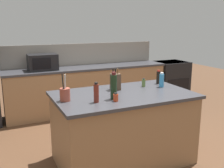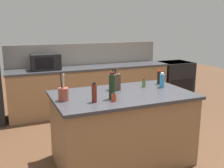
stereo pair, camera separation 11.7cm
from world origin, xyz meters
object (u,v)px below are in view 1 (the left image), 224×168
spice_jar_paprika (116,97)px  vinegar_bottle (96,93)px  spice_jar_oregano (144,83)px  utensil_crock (65,94)px  dish_soap_bottle (162,80)px  range_oven (170,80)px  wine_bottle (114,86)px  knife_block (115,82)px  soy_sauce_bottle (158,77)px  microwave (43,62)px

spice_jar_paprika → vinegar_bottle: 0.24m
spice_jar_oregano → spice_jar_paprika: bearing=-144.2°
spice_jar_oregano → utensil_crock: bearing=-169.4°
dish_soap_bottle → spice_jar_oregano: bearing=150.9°
range_oven → wine_bottle: 3.60m
knife_block → wine_bottle: bearing=-110.0°
utensil_crock → spice_jar_oregano: size_ratio=2.67×
utensil_crock → range_oven: bearing=34.8°
wine_bottle → vinegar_bottle: (-0.24, -0.04, -0.04)m
wine_bottle → dish_soap_bottle: bearing=16.7°
knife_block → soy_sauce_bottle: 0.75m
range_oven → utensil_crock: utensil_crock is taller
range_oven → microwave: bearing=180.0°
knife_block → utensil_crock: utensil_crock is taller
range_oven → soy_sauce_bottle: (-1.69, -1.91, 0.57)m
soy_sauce_bottle → wine_bottle: bearing=-154.1°
spice_jar_paprika → vinegar_bottle: vinegar_bottle is taller
utensil_crock → dish_soap_bottle: (1.42, 0.10, 0.02)m
range_oven → spice_jar_paprika: size_ratio=9.22×
knife_block → spice_jar_paprika: size_ratio=2.91×
range_oven → vinegar_bottle: (-2.88, -2.42, 0.58)m
soy_sauce_bottle → vinegar_bottle: (-1.19, -0.51, 0.01)m
microwave → wine_bottle: wine_bottle is taller
microwave → knife_block: 2.08m
vinegar_bottle → range_oven: bearing=40.0°
soy_sauce_bottle → spice_jar_paprika: bearing=-150.0°
range_oven → spice_jar_oregano: spice_jar_oregano is taller
spice_jar_oregano → knife_block: bearing=179.3°
soy_sauce_bottle → spice_jar_oregano: size_ratio=1.71×
utensil_crock → wine_bottle: bearing=-16.1°
soy_sauce_bottle → spice_jar_oregano: soy_sauce_bottle is taller
wine_bottle → spice_jar_oregano: (0.65, 0.38, -0.10)m
utensil_crock → vinegar_bottle: bearing=-33.2°
range_oven → vinegar_bottle: size_ratio=3.92×
microwave → soy_sauce_bottle: (1.36, -1.91, -0.06)m
wine_bottle → dish_soap_bottle: size_ratio=1.55×
utensil_crock → wine_bottle: (0.55, -0.16, 0.07)m
soy_sauce_bottle → dish_soap_bottle: (-0.08, -0.20, 0.00)m
vinegar_bottle → spice_jar_paprika: bearing=-14.4°
knife_block → spice_jar_oregano: 0.45m
range_oven → dish_soap_bottle: (-1.77, -2.11, 0.57)m
utensil_crock → wine_bottle: size_ratio=0.98×
microwave → vinegar_bottle: (0.16, -2.42, -0.04)m
range_oven → dish_soap_bottle: 2.81m
range_oven → knife_block: knife_block is taller
utensil_crock → dish_soap_bottle: bearing=4.1°
soy_sauce_bottle → vinegar_bottle: vinegar_bottle is taller
wine_bottle → spice_jar_paprika: size_ratio=3.26×
soy_sauce_bottle → wine_bottle: wine_bottle is taller
knife_block → vinegar_bottle: size_ratio=1.24×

